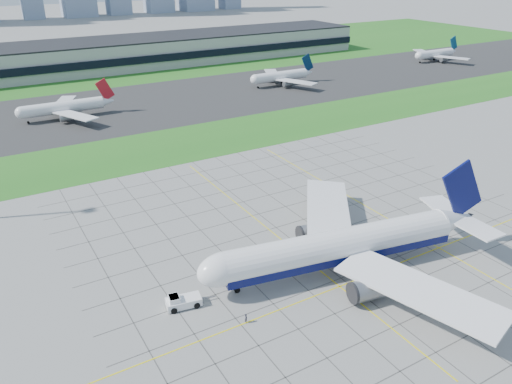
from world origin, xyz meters
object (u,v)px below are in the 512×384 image
at_px(crew_near, 246,318).
at_px(distant_jet_3, 436,54).
at_px(distant_jet_2, 281,76).
at_px(pushback_tug, 182,301).
at_px(airliner, 342,246).
at_px(distant_jet_1, 65,107).

distance_m(crew_near, distant_jet_3, 267.58).
bearing_deg(distant_jet_2, crew_near, -125.20).
distance_m(pushback_tug, distant_jet_2, 176.99).
height_order(airliner, distant_jet_1, airliner).
relative_size(airliner, distant_jet_3, 1.51).
height_order(airliner, distant_jet_2, airliner).
xyz_separation_m(airliner, crew_near, (-24.78, -4.55, -4.62)).
relative_size(crew_near, distant_jet_2, 0.04).
distance_m(airliner, distant_jet_3, 244.80).
bearing_deg(crew_near, distant_jet_3, -31.16).
xyz_separation_m(airliner, distant_jet_3, (195.34, 147.54, -1.06)).
distance_m(airliner, pushback_tug, 33.42).
bearing_deg(distant_jet_2, distant_jet_1, -177.89).
bearing_deg(distant_jet_1, distant_jet_2, 2.11).
bearing_deg(airliner, distant_jet_3, 47.07).
xyz_separation_m(airliner, distant_jet_2, (78.99, 142.58, -1.06)).
distance_m(pushback_tug, crew_near, 12.65).
height_order(pushback_tug, crew_near, pushback_tug).
xyz_separation_m(pushback_tug, distant_jet_2, (111.69, 137.26, 3.33)).
distance_m(crew_near, distant_jet_1, 143.32).
xyz_separation_m(pushback_tug, crew_near, (7.91, -9.87, -0.24)).
bearing_deg(airliner, distant_jet_1, 110.53).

